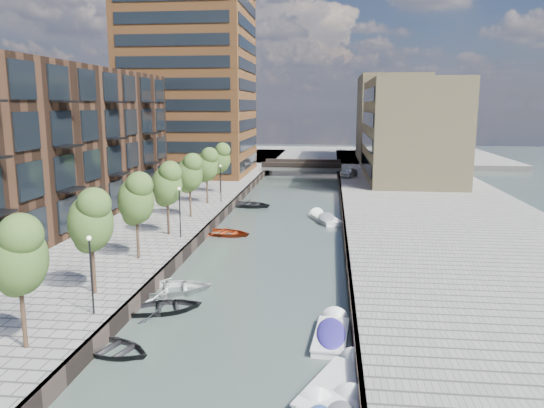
% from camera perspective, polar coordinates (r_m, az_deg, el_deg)
% --- Properties ---
extents(water, '(300.00, 300.00, 0.00)m').
position_cam_1_polar(water, '(57.89, 1.51, -0.89)').
color(water, '#38473F').
rests_on(water, ground).
extents(quay_right, '(20.00, 140.00, 1.00)m').
position_cam_1_polar(quay_right, '(58.69, 17.28, -0.72)').
color(quay_right, gray).
rests_on(quay_right, ground).
extents(quay_wall_left, '(0.25, 140.00, 1.00)m').
position_cam_1_polar(quay_wall_left, '(58.61, -4.44, -0.28)').
color(quay_wall_left, '#332823').
rests_on(quay_wall_left, ground).
extents(quay_wall_right, '(0.25, 140.00, 1.00)m').
position_cam_1_polar(quay_wall_right, '(57.62, 7.57, -0.53)').
color(quay_wall_right, '#332823').
rests_on(quay_wall_right, ground).
extents(far_closure, '(80.00, 40.00, 1.00)m').
position_cam_1_polar(far_closure, '(117.15, 4.00, 5.19)').
color(far_closure, gray).
rests_on(far_closure, ground).
extents(apartment_block, '(8.00, 38.00, 14.00)m').
position_cam_1_polar(apartment_block, '(52.82, -21.74, 6.02)').
color(apartment_block, '#321E13').
rests_on(apartment_block, quay_left).
extents(tower, '(18.00, 18.00, 30.00)m').
position_cam_1_polar(tower, '(84.49, -8.83, 13.52)').
color(tower, brown).
rests_on(tower, quay_left).
extents(tan_block_near, '(12.00, 25.00, 14.00)m').
position_cam_1_polar(tan_block_near, '(79.41, 14.62, 7.72)').
color(tan_block_near, tan).
rests_on(tan_block_near, quay_right).
extents(tan_block_far, '(12.00, 20.00, 16.00)m').
position_cam_1_polar(tan_block_far, '(105.16, 12.64, 8.99)').
color(tan_block_far, tan).
rests_on(tan_block_far, quay_right).
extents(bridge, '(13.00, 6.00, 1.30)m').
position_cam_1_polar(bridge, '(89.24, 3.26, 4.07)').
color(bridge, gray).
rests_on(bridge, ground).
extents(tree_0, '(2.50, 2.50, 5.95)m').
position_cam_1_polar(tree_0, '(25.21, -25.69, -4.81)').
color(tree_0, '#382619').
rests_on(tree_0, quay_left).
extents(tree_1, '(2.50, 2.50, 5.95)m').
position_cam_1_polar(tree_1, '(31.18, -18.95, -1.52)').
color(tree_1, '#382619').
rests_on(tree_1, quay_left).
extents(tree_2, '(2.50, 2.50, 5.95)m').
position_cam_1_polar(tree_2, '(37.50, -14.43, 0.70)').
color(tree_2, '#382619').
rests_on(tree_2, quay_left).
extents(tree_3, '(2.50, 2.50, 5.95)m').
position_cam_1_polar(tree_3, '(44.03, -11.24, 2.26)').
color(tree_3, '#382619').
rests_on(tree_3, quay_left).
extents(tree_4, '(2.50, 2.50, 5.95)m').
position_cam_1_polar(tree_4, '(50.69, -8.87, 3.42)').
color(tree_4, '#382619').
rests_on(tree_4, quay_left).
extents(tree_5, '(2.50, 2.50, 5.95)m').
position_cam_1_polar(tree_5, '(57.43, -7.05, 4.30)').
color(tree_5, '#382619').
rests_on(tree_5, quay_left).
extents(tree_6, '(2.50, 2.50, 5.95)m').
position_cam_1_polar(tree_6, '(64.22, -5.61, 4.99)').
color(tree_6, '#382619').
rests_on(tree_6, quay_left).
extents(lamp_0, '(0.24, 0.24, 4.12)m').
position_cam_1_polar(lamp_0, '(28.44, -18.91, -6.40)').
color(lamp_0, black).
rests_on(lamp_0, quay_left).
extents(lamp_1, '(0.24, 0.24, 4.12)m').
position_cam_1_polar(lamp_1, '(43.01, -9.90, -0.31)').
color(lamp_1, black).
rests_on(lamp_1, quay_left).
extents(lamp_2, '(0.24, 0.24, 4.12)m').
position_cam_1_polar(lamp_2, '(58.33, -5.54, 2.65)').
color(lamp_2, black).
rests_on(lamp_2, quay_left).
extents(sloop_0, '(5.24, 4.55, 0.91)m').
position_cam_1_polar(sloop_0, '(31.36, -11.51, -11.22)').
color(sloop_0, black).
rests_on(sloop_0, ground).
extents(sloop_1, '(4.83, 4.06, 0.85)m').
position_cam_1_polar(sloop_1, '(27.17, -16.85, -15.04)').
color(sloop_1, black).
rests_on(sloop_1, ground).
extents(sloop_2, '(5.20, 4.20, 0.95)m').
position_cam_1_polar(sloop_2, '(47.92, -4.99, -3.37)').
color(sloop_2, '#9B2E10').
rests_on(sloop_2, ground).
extents(sloop_3, '(6.00, 5.12, 1.05)m').
position_cam_1_polar(sloop_3, '(34.11, -10.74, -9.37)').
color(sloop_3, white).
rests_on(sloop_3, ground).
extents(sloop_4, '(5.79, 4.68, 1.06)m').
position_cam_1_polar(sloop_4, '(60.95, -2.46, -0.31)').
color(sloop_4, '#242427').
rests_on(sloop_4, ground).
extents(motorboat_2, '(3.42, 5.10, 1.61)m').
position_cam_1_polar(motorboat_2, '(23.56, 7.29, -18.58)').
color(motorboat_2, white).
rests_on(motorboat_2, ground).
extents(motorboat_3, '(1.94, 4.68, 1.52)m').
position_cam_1_polar(motorboat_3, '(27.72, 6.44, -13.67)').
color(motorboat_3, white).
rests_on(motorboat_3, ground).
extents(motorboat_4, '(3.56, 5.42, 1.71)m').
position_cam_1_polar(motorboat_4, '(53.87, 5.65, -1.59)').
color(motorboat_4, white).
rests_on(motorboat_4, ground).
extents(car, '(2.95, 4.33, 1.37)m').
position_cam_1_polar(car, '(79.48, 8.29, 3.38)').
color(car, silver).
rests_on(car, quay_right).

